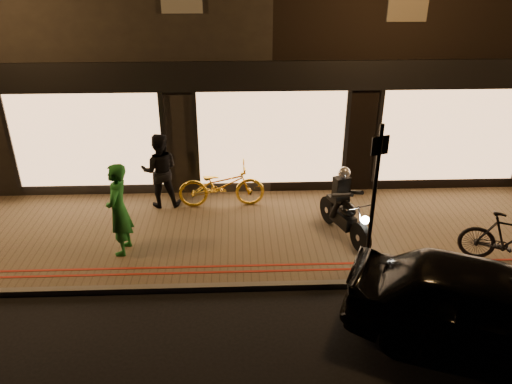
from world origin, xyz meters
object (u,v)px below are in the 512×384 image
sign_post (374,192)px  bicycle_gold (221,185)px  motorcycle (344,210)px  person_green (119,210)px  parked_car (488,309)px

sign_post → bicycle_gold: (-2.93, 2.75, -1.13)m
bicycle_gold → motorcycle: bearing=-121.3°
person_green → parked_car: bearing=71.1°
motorcycle → person_green: (-4.72, -0.48, 0.38)m
person_green → parked_car: 6.97m
motorcycle → sign_post: 1.66m
sign_post → person_green: size_ratio=1.52×
motorcycle → bicycle_gold: motorcycle is taller
sign_post → person_green: sign_post is taller
motorcycle → bicycle_gold: 3.08m
motorcycle → parked_car: bearing=-84.7°
sign_post → parked_car: (1.38, -2.10, -1.04)m
motorcycle → sign_post: size_ratio=0.62×
motorcycle → parked_car: 3.73m
bicycle_gold → parked_car: bearing=-140.8°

